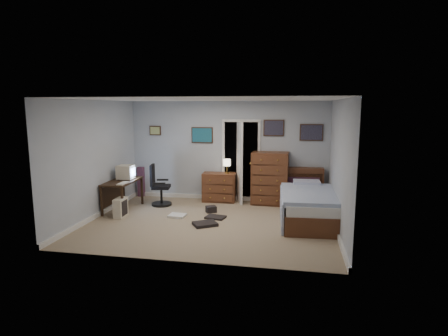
# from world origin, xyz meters

# --- Properties ---
(floor) EXTENTS (5.00, 4.00, 0.02)m
(floor) POSITION_xyz_m (0.00, 0.00, -0.01)
(floor) COLOR gray
(floor) RESTS_ON ground
(computer_desk) EXTENTS (0.58, 1.21, 0.69)m
(computer_desk) POSITION_xyz_m (-2.28, 0.60, 0.53)
(computer_desk) COLOR black
(computer_desk) RESTS_ON floor
(crt_monitor) EXTENTS (0.36, 0.34, 0.33)m
(crt_monitor) POSITION_xyz_m (-2.18, 0.75, 0.86)
(crt_monitor) COLOR beige
(crt_monitor) RESTS_ON computer_desk
(keyboard) EXTENTS (0.15, 0.37, 0.02)m
(keyboard) POSITION_xyz_m (-2.02, 0.25, 0.70)
(keyboard) COLOR beige
(keyboard) RESTS_ON computer_desk
(pc_tower) EXTENTS (0.20, 0.39, 0.41)m
(pc_tower) POSITION_xyz_m (-2.00, 0.05, 0.21)
(pc_tower) COLOR beige
(pc_tower) RESTS_ON floor
(office_chair) EXTENTS (0.56, 0.56, 1.00)m
(office_chair) POSITION_xyz_m (-1.52, 1.13, 0.39)
(office_chair) COLOR black
(office_chair) RESTS_ON floor
(media_stack) EXTENTS (0.17, 0.17, 0.79)m
(media_stack) POSITION_xyz_m (-2.32, 1.94, 0.39)
(media_stack) COLOR maroon
(media_stack) RESTS_ON floor
(low_dresser) EXTENTS (0.83, 0.45, 0.72)m
(low_dresser) POSITION_xyz_m (-0.17, 1.77, 0.36)
(low_dresser) COLOR #562E1B
(low_dresser) RESTS_ON floor
(table_lamp) EXTENTS (0.19, 0.19, 0.35)m
(table_lamp) POSITION_xyz_m (0.03, 1.77, 0.98)
(table_lamp) COLOR gold
(table_lamp) RESTS_ON low_dresser
(doorway) EXTENTS (0.96, 1.12, 2.05)m
(doorway) POSITION_xyz_m (0.35, 2.27, 1.00)
(doorway) COLOR black
(doorway) RESTS_ON floor
(tall_dresser) EXTENTS (0.89, 0.55, 1.28)m
(tall_dresser) POSITION_xyz_m (1.10, 1.75, 0.64)
(tall_dresser) COLOR #562E1B
(tall_dresser) RESTS_ON floor
(headboard_bookcase) EXTENTS (1.02, 0.32, 0.91)m
(headboard_bookcase) POSITION_xyz_m (1.87, 1.86, 0.48)
(headboard_bookcase) COLOR #562E1B
(headboard_bookcase) RESTS_ON floor
(bed) EXTENTS (1.26, 2.20, 0.70)m
(bed) POSITION_xyz_m (1.98, 0.49, 0.33)
(bed) COLOR #562E1B
(bed) RESTS_ON floor
(wall_posters) EXTENTS (4.38, 0.04, 0.60)m
(wall_posters) POSITION_xyz_m (0.57, 1.98, 1.75)
(wall_posters) COLOR #331E11
(wall_posters) RESTS_ON floor
(floor_clutter) EXTENTS (1.25, 1.36, 0.14)m
(floor_clutter) POSITION_xyz_m (-0.22, 0.22, 0.04)
(floor_clutter) COLOR black
(floor_clutter) RESTS_ON floor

